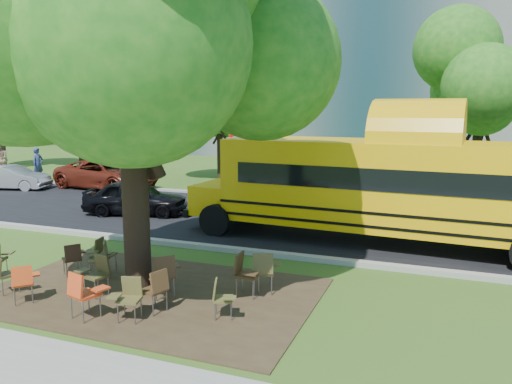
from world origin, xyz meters
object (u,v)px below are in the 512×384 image
at_px(chair_2, 24,280).
at_px(bg_car_silver, 12,178).
at_px(chair_4, 83,291).
at_px(chair_9, 100,256).
at_px(pedestrian_b, 1,159).
at_px(chair_6, 156,286).
at_px(bg_car_red, 107,174).
at_px(main_tree, 127,4).
at_px(chair_10, 104,252).
at_px(chair_12, 245,271).
at_px(chair_8, 73,256).
at_px(chair_7, 221,295).
at_px(school_bus, 410,187).
at_px(chair_5, 129,295).
at_px(chair_11, 165,272).
at_px(black_car, 136,198).
at_px(chair_3, 97,271).
at_px(chair_13, 264,268).
at_px(pedestrian_a, 38,164).
at_px(chair_1, 5,271).

xyz_separation_m(chair_2, bg_car_silver, (-11.84, 10.90, 0.07)).
relative_size(chair_4, chair_9, 1.06).
height_order(chair_9, pedestrian_b, pedestrian_b).
relative_size(chair_6, bg_car_silver, 0.25).
distance_m(chair_2, bg_car_red, 14.81).
xyz_separation_m(main_tree, chair_2, (-1.82, -1.36, -5.46)).
distance_m(chair_10, bg_car_red, 13.11).
distance_m(main_tree, chair_12, 5.86).
bearing_deg(chair_9, chair_8, 66.20).
height_order(chair_6, chair_7, chair_6).
distance_m(school_bus, chair_5, 8.53).
distance_m(chair_7, chair_11, 1.62).
xyz_separation_m(school_bus, chair_9, (-6.54, -5.36, -1.20)).
bearing_deg(chair_2, bg_car_red, 73.72).
relative_size(chair_7, chair_9, 0.86).
relative_size(chair_9, chair_11, 0.93).
bearing_deg(black_car, main_tree, -159.60).
xyz_separation_m(chair_9, pedestrian_b, (-16.88, 12.63, 0.44)).
bearing_deg(chair_2, chair_6, -35.55).
distance_m(main_tree, bg_car_silver, 17.51).
height_order(chair_2, chair_5, chair_2).
xyz_separation_m(chair_5, pedestrian_b, (-18.90, 14.40, 0.48)).
bearing_deg(chair_12, bg_car_red, -134.91).
bearing_deg(chair_3, chair_6, -178.95).
relative_size(chair_5, chair_10, 0.98).
bearing_deg(chair_7, chair_13, 146.51).
bearing_deg(chair_8, chair_6, -74.25).
relative_size(chair_6, chair_8, 1.10).
bearing_deg(chair_4, bg_car_silver, 157.19).
bearing_deg(bg_car_red, bg_car_silver, 120.49).
xyz_separation_m(chair_3, chair_7, (2.97, -0.16, -0.07)).
bearing_deg(bg_car_red, chair_13, -123.80).
distance_m(chair_12, pedestrian_a, 20.51).
relative_size(chair_1, chair_9, 0.94).
bearing_deg(chair_6, chair_11, 35.24).
xyz_separation_m(chair_6, chair_11, (-0.23, 0.70, 0.04)).
bearing_deg(main_tree, chair_1, -157.28).
bearing_deg(chair_6, bg_car_silver, 71.73).
xyz_separation_m(chair_6, black_car, (-5.58, 7.54, 0.10)).
height_order(chair_10, chair_13, chair_13).
relative_size(bg_car_silver, bg_car_red, 0.67).
bearing_deg(chair_7, main_tree, -126.48).
distance_m(main_tree, chair_3, 5.50).
distance_m(black_car, pedestrian_a, 11.40).
distance_m(chair_3, chair_9, 1.14).
bearing_deg(main_tree, school_bus, 48.55).
distance_m(chair_4, chair_6, 1.34).
relative_size(chair_1, pedestrian_b, 0.42).
relative_size(chair_9, pedestrian_a, 0.49).
distance_m(chair_1, chair_5, 3.26).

